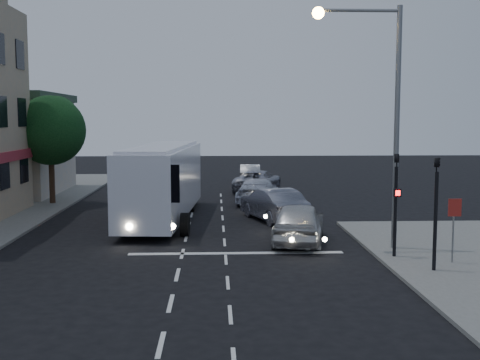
{
  "coord_description": "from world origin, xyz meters",
  "views": [
    {
      "loc": [
        1.22,
        -19.98,
        5.02
      ],
      "look_at": [
        2.37,
        7.31,
        2.2
      ],
      "focal_mm": 45.0,
      "sensor_mm": 36.0,
      "label": 1
    }
  ],
  "objects_px": {
    "car_sedan_c": "(258,181)",
    "streetlight": "(380,99)",
    "traffic_signal_main": "(396,192)",
    "car_extra": "(250,173)",
    "car_sedan_a": "(273,204)",
    "tour_bus": "(163,180)",
    "traffic_signal_side": "(436,200)",
    "street_tree": "(50,127)",
    "car_suv": "(299,223)",
    "regulatory_sign": "(454,220)",
    "car_sedan_b": "(258,191)"
  },
  "relations": [
    {
      "from": "car_sedan_c",
      "to": "streetlight",
      "type": "xyz_separation_m",
      "value": [
        3.2,
        -18.55,
        4.99
      ]
    },
    {
      "from": "car_sedan_c",
      "to": "streetlight",
      "type": "bearing_deg",
      "value": 116.59
    },
    {
      "from": "traffic_signal_main",
      "to": "car_extra",
      "type": "bearing_deg",
      "value": 98.05
    },
    {
      "from": "car_sedan_a",
      "to": "traffic_signal_main",
      "type": "relative_size",
      "value": 1.2
    },
    {
      "from": "tour_bus",
      "to": "streetlight",
      "type": "xyz_separation_m",
      "value": [
        8.66,
        -7.4,
        3.73
      ]
    },
    {
      "from": "traffic_signal_side",
      "to": "tour_bus",
      "type": "bearing_deg",
      "value": 131.67
    },
    {
      "from": "street_tree",
      "to": "tour_bus",
      "type": "bearing_deg",
      "value": -38.19
    },
    {
      "from": "car_suv",
      "to": "regulatory_sign",
      "type": "height_order",
      "value": "regulatory_sign"
    },
    {
      "from": "tour_bus",
      "to": "street_tree",
      "type": "xyz_separation_m",
      "value": [
        -6.89,
        5.42,
        2.5
      ]
    },
    {
      "from": "streetlight",
      "to": "car_sedan_b",
      "type": "bearing_deg",
      "value": 105.57
    },
    {
      "from": "car_sedan_c",
      "to": "traffic_signal_side",
      "type": "bearing_deg",
      "value": 117.53
    },
    {
      "from": "car_sedan_a",
      "to": "streetlight",
      "type": "bearing_deg",
      "value": 97.8
    },
    {
      "from": "streetlight",
      "to": "street_tree",
      "type": "distance_m",
      "value": 20.19
    },
    {
      "from": "regulatory_sign",
      "to": "car_extra",
      "type": "bearing_deg",
      "value": 101.29
    },
    {
      "from": "car_sedan_a",
      "to": "tour_bus",
      "type": "bearing_deg",
      "value": -23.79
    },
    {
      "from": "traffic_signal_main",
      "to": "car_sedan_a",
      "type": "bearing_deg",
      "value": 113.14
    },
    {
      "from": "regulatory_sign",
      "to": "street_tree",
      "type": "relative_size",
      "value": 0.35
    },
    {
      "from": "traffic_signal_side",
      "to": "street_tree",
      "type": "xyz_separation_m",
      "value": [
        -16.51,
        16.22,
        2.08
      ]
    },
    {
      "from": "car_extra",
      "to": "traffic_signal_main",
      "type": "distance_m",
      "value": 26.03
    },
    {
      "from": "regulatory_sign",
      "to": "car_sedan_b",
      "type": "bearing_deg",
      "value": 109.89
    },
    {
      "from": "regulatory_sign",
      "to": "street_tree",
      "type": "height_order",
      "value": "street_tree"
    },
    {
      "from": "car_extra",
      "to": "regulatory_sign",
      "type": "relative_size",
      "value": 1.99
    },
    {
      "from": "tour_bus",
      "to": "car_sedan_a",
      "type": "xyz_separation_m",
      "value": [
        5.39,
        -0.57,
        -1.19
      ]
    },
    {
      "from": "car_extra",
      "to": "traffic_signal_main",
      "type": "xyz_separation_m",
      "value": [
        3.64,
        -25.72,
        1.7
      ]
    },
    {
      "from": "car_sedan_a",
      "to": "regulatory_sign",
      "type": "height_order",
      "value": "regulatory_sign"
    },
    {
      "from": "car_sedan_c",
      "to": "regulatory_sign",
      "type": "height_order",
      "value": "regulatory_sign"
    },
    {
      "from": "car_extra",
      "to": "car_suv",
      "type": "bearing_deg",
      "value": 94.49
    },
    {
      "from": "traffic_signal_main",
      "to": "street_tree",
      "type": "relative_size",
      "value": 0.66
    },
    {
      "from": "traffic_signal_main",
      "to": "regulatory_sign",
      "type": "bearing_deg",
      "value": -30.84
    },
    {
      "from": "car_sedan_b",
      "to": "car_extra",
      "type": "xyz_separation_m",
      "value": [
        0.22,
        11.38,
        -0.02
      ]
    },
    {
      "from": "regulatory_sign",
      "to": "car_suv",
      "type": "bearing_deg",
      "value": 139.42
    },
    {
      "from": "traffic_signal_side",
      "to": "regulatory_sign",
      "type": "xyz_separation_m",
      "value": [
        1.0,
        0.96,
        -0.82
      ]
    },
    {
      "from": "car_sedan_c",
      "to": "streetlight",
      "type": "distance_m",
      "value": 19.47
    },
    {
      "from": "car_sedan_c",
      "to": "traffic_signal_side",
      "type": "height_order",
      "value": "traffic_signal_side"
    },
    {
      "from": "streetlight",
      "to": "car_suv",
      "type": "bearing_deg",
      "value": 149.87
    },
    {
      "from": "car_sedan_a",
      "to": "car_extra",
      "type": "xyz_separation_m",
      "value": [
        -0.11,
        17.46,
        -0.09
      ]
    },
    {
      "from": "traffic_signal_main",
      "to": "streetlight",
      "type": "distance_m",
      "value": 3.61
    },
    {
      "from": "street_tree",
      "to": "traffic_signal_side",
      "type": "bearing_deg",
      "value": -44.5
    },
    {
      "from": "traffic_signal_side",
      "to": "traffic_signal_main",
      "type": "bearing_deg",
      "value": 109.49
    },
    {
      "from": "tour_bus",
      "to": "regulatory_sign",
      "type": "xyz_separation_m",
      "value": [
        10.62,
        -9.84,
        -0.4
      ]
    },
    {
      "from": "regulatory_sign",
      "to": "streetlight",
      "type": "relative_size",
      "value": 0.24
    },
    {
      "from": "car_sedan_a",
      "to": "regulatory_sign",
      "type": "relative_size",
      "value": 2.24
    },
    {
      "from": "car_suv",
      "to": "tour_bus",
      "type": "bearing_deg",
      "value": -33.04
    },
    {
      "from": "traffic_signal_side",
      "to": "street_tree",
      "type": "relative_size",
      "value": 0.66
    },
    {
      "from": "traffic_signal_side",
      "to": "car_suv",
      "type": "bearing_deg",
      "value": 126.6
    },
    {
      "from": "car_sedan_b",
      "to": "street_tree",
      "type": "xyz_separation_m",
      "value": [
        -11.95,
        -0.09,
        3.76
      ]
    },
    {
      "from": "car_sedan_b",
      "to": "traffic_signal_side",
      "type": "height_order",
      "value": "traffic_signal_side"
    },
    {
      "from": "car_extra",
      "to": "streetlight",
      "type": "xyz_separation_m",
      "value": [
        3.38,
        -24.3,
        5.01
      ]
    },
    {
      "from": "car_suv",
      "to": "regulatory_sign",
      "type": "relative_size",
      "value": 2.21
    },
    {
      "from": "traffic_signal_side",
      "to": "regulatory_sign",
      "type": "distance_m",
      "value": 1.61
    }
  ]
}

